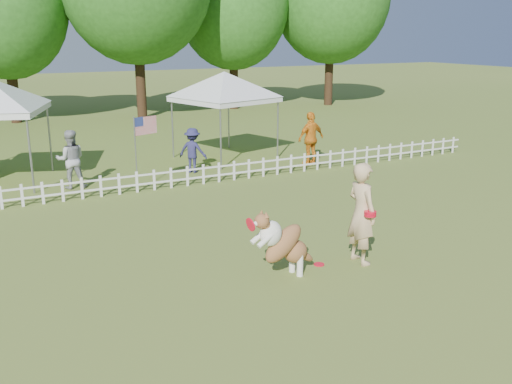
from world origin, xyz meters
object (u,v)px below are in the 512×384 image
flag_pole (136,155)px  canopy_tent_right (225,116)px  spectator_c (311,138)px  spectator_a (71,159)px  frisbee_on_turf (319,264)px  handler (362,213)px  spectator_b (193,150)px  dog (284,243)px

flag_pole → canopy_tent_right: bearing=15.6°
spectator_c → spectator_a: bearing=-12.7°
frisbee_on_turf → canopy_tent_right: size_ratio=0.07×
flag_pole → spectator_c: bearing=-14.4°
handler → spectator_c: (3.78, 7.72, -0.10)m
spectator_b → spectator_c: bearing=-146.0°
flag_pole → spectator_c: (6.20, 0.73, -0.17)m
spectator_c → spectator_b: bearing=-19.3°
frisbee_on_turf → spectator_a: spectator_a is taller
frisbee_on_turf → flag_pole: size_ratio=0.10×
flag_pole → spectator_b: bearing=12.1°
spectator_c → dog: bearing=45.8°
dog → flag_pole: size_ratio=0.62×
dog → spectator_c: bearing=48.4°
dog → frisbee_on_turf: size_ratio=6.43×
handler → frisbee_on_turf: handler is taller
spectator_a → spectator_b: (3.78, 0.21, -0.13)m
handler → spectator_c: handler is taller
spectator_b → spectator_c: (3.97, -0.74, 0.18)m
flag_pole → spectator_b: size_ratio=1.49×
handler → canopy_tent_right: bearing=-10.0°
canopy_tent_right → flag_pole: size_ratio=1.40×
canopy_tent_right → spectator_c: 3.20m
frisbee_on_turf → canopy_tent_right: bearing=76.0°
spectator_b → spectator_c: spectator_c is taller
dog → canopy_tent_right: size_ratio=0.44×
spectator_a → spectator_b: size_ratio=1.18×
handler → spectator_c: 8.60m
handler → canopy_tent_right: (1.65, 10.04, 0.49)m
spectator_a → spectator_b: spectator_a is taller
handler → flag_pole: 7.40m
dog → handler: bearing=-7.6°
spectator_a → spectator_c: size_ratio=0.94×
frisbee_on_turf → spectator_a: 8.67m
dog → spectator_b: spectator_b is taller
spectator_b → dog: bearing=124.5°
handler → frisbee_on_turf: bearing=73.4°
flag_pole → dog: bearing=-105.0°
flag_pole → spectator_a: (-1.55, 1.25, -0.22)m
flag_pole → spectator_c: 6.24m
flag_pole → spectator_b: (2.23, 1.46, -0.35)m
flag_pole → spectator_a: flag_pole is taller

